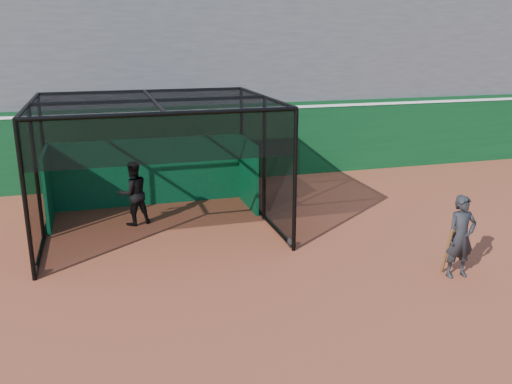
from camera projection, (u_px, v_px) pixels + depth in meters
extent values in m
plane|color=brown|center=(248.00, 296.00, 10.03)|extent=(120.00, 120.00, 0.00)
cube|color=#0A3918|center=(178.00, 144.00, 17.51)|extent=(50.00, 0.45, 2.50)
cube|color=white|center=(176.00, 110.00, 17.21)|extent=(50.00, 0.50, 0.08)
cube|color=#4C4C4F|center=(160.00, 57.00, 20.35)|extent=(50.00, 7.85, 7.75)
cube|color=#08512B|center=(149.00, 172.00, 15.25)|extent=(5.33, 0.10, 1.90)
cylinder|color=black|center=(35.00, 271.00, 10.86)|extent=(0.08, 0.22, 0.22)
cylinder|color=black|center=(291.00, 243.00, 12.33)|extent=(0.08, 0.22, 0.22)
cylinder|color=black|center=(50.00, 209.00, 14.68)|extent=(0.08, 0.22, 0.22)
cylinder|color=black|center=(244.00, 194.00, 16.14)|extent=(0.08, 0.22, 0.22)
imported|color=black|center=(133.00, 193.00, 13.65)|extent=(0.95, 0.83, 1.64)
imported|color=black|center=(461.00, 237.00, 10.66)|extent=(0.63, 0.42, 1.68)
cylinder|color=#593819|center=(447.00, 251.00, 10.72)|extent=(0.16, 0.38, 1.00)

